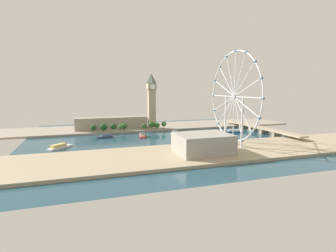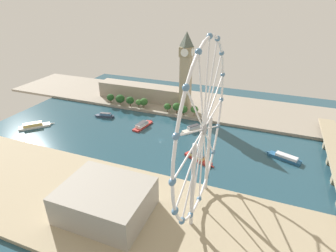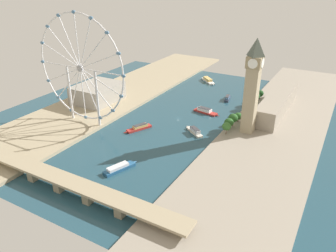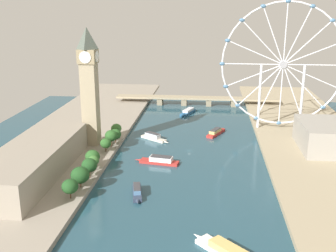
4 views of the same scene
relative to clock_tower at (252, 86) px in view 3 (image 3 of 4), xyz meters
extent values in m
plane|color=#234756|center=(76.99, -0.17, -50.06)|extent=(371.20, 371.20, 0.00)
cube|color=gray|center=(-23.61, -0.17, -48.56)|extent=(90.00, 520.00, 3.00)
cube|color=tan|center=(177.59, -0.17, -48.56)|extent=(90.00, 520.00, 3.00)
cube|color=tan|center=(0.00, 0.00, -15.15)|extent=(11.60, 11.60, 63.82)
cube|color=#928260|center=(0.00, 0.00, 22.01)|extent=(13.45, 13.45, 10.49)
pyramid|color=#4C564C|center=(0.00, 0.00, 35.35)|extent=(12.18, 12.18, 16.18)
cylinder|color=white|center=(0.00, 6.96, 22.01)|extent=(8.81, 0.50, 8.81)
cylinder|color=white|center=(0.00, -6.96, 22.01)|extent=(8.81, 0.50, 8.81)
cylinder|color=white|center=(6.96, 0.00, 22.01)|extent=(0.50, 8.81, 8.81)
cylinder|color=white|center=(-6.96, 0.00, 22.01)|extent=(0.50, 8.81, 8.81)
cube|color=gray|center=(-12.62, -65.36, -37.37)|extent=(22.00, 114.71, 19.37)
cylinder|color=#513823|center=(14.60, -95.24, -45.28)|extent=(0.80, 0.80, 3.55)
ellipsoid|color=#1E471E|center=(14.60, -95.24, -39.76)|extent=(9.37, 9.37, 8.43)
cylinder|color=#513823|center=(15.77, -80.25, -45.40)|extent=(0.80, 0.80, 3.32)
ellipsoid|color=#1E471E|center=(15.77, -80.25, -39.21)|extent=(11.30, 11.30, 10.17)
cylinder|color=#513823|center=(17.05, -65.51, -44.86)|extent=(0.80, 0.80, 4.39)
ellipsoid|color=#1E471E|center=(17.05, -65.51, -38.70)|extent=(9.91, 9.91, 8.92)
cylinder|color=#513823|center=(16.47, -54.15, -45.00)|extent=(0.80, 0.80, 4.12)
ellipsoid|color=#386B2D|center=(16.47, -54.15, -39.93)|extent=(7.52, 7.52, 6.77)
cylinder|color=#513823|center=(14.16, -48.25, -45.21)|extent=(0.80, 0.80, 3.70)
ellipsoid|color=#285623|center=(14.16, -48.25, -39.39)|extent=(9.91, 9.91, 8.92)
cylinder|color=#513823|center=(15.20, -16.76, -45.45)|extent=(0.80, 0.80, 3.21)
ellipsoid|color=#285623|center=(15.20, -16.76, -40.51)|extent=(8.36, 8.36, 7.52)
cylinder|color=#513823|center=(16.56, -4.67, -44.65)|extent=(0.80, 0.80, 4.81)
ellipsoid|color=#285623|center=(16.56, -4.67, -38.33)|extent=(9.78, 9.78, 8.80)
cylinder|color=#513823|center=(15.77, 16.45, -44.63)|extent=(0.80, 0.80, 4.85)
ellipsoid|color=#386B2D|center=(15.77, 16.45, -38.77)|extent=(8.59, 8.59, 7.74)
cylinder|color=#513823|center=(17.72, 4.18, -45.33)|extent=(0.80, 0.80, 3.45)
ellipsoid|color=#285623|center=(17.72, 4.18, -39.89)|extent=(9.30, 9.30, 8.37)
torus|color=silver|center=(154.03, 60.41, 9.82)|extent=(106.27, 1.62, 106.27)
cylinder|color=#99999E|center=(154.03, 60.41, 9.82)|extent=(6.28, 3.00, 6.28)
cylinder|color=silver|center=(180.19, 60.41, 9.82)|extent=(52.33, 0.97, 0.97)
cylinder|color=silver|center=(178.20, 60.41, 19.83)|extent=(48.71, 0.97, 20.92)
cylinder|color=silver|center=(172.53, 60.41, 28.32)|extent=(37.69, 0.97, 37.69)
cylinder|color=silver|center=(164.04, 60.41, 33.99)|extent=(20.92, 0.97, 48.71)
cylinder|color=silver|center=(154.03, 60.41, 35.98)|extent=(0.97, 0.97, 52.33)
cylinder|color=silver|center=(144.02, 60.41, 33.99)|extent=(20.92, 0.97, 48.71)
cylinder|color=silver|center=(135.53, 60.41, 28.32)|extent=(37.69, 0.97, 37.69)
cylinder|color=silver|center=(129.86, 60.41, 19.83)|extent=(48.71, 0.97, 20.92)
cylinder|color=silver|center=(127.87, 60.41, 9.82)|extent=(52.33, 0.97, 0.97)
cylinder|color=silver|center=(129.86, 60.41, -0.20)|extent=(48.71, 0.97, 20.92)
cylinder|color=silver|center=(135.53, 60.41, -8.68)|extent=(37.69, 0.97, 37.69)
cylinder|color=silver|center=(144.02, 60.41, -14.36)|extent=(20.92, 0.97, 48.71)
cylinder|color=silver|center=(154.03, 60.41, -16.35)|extent=(0.97, 0.97, 52.33)
cylinder|color=silver|center=(164.04, 60.41, -14.36)|extent=(20.92, 0.97, 48.71)
cylinder|color=silver|center=(172.53, 60.41, -8.68)|extent=(37.69, 0.97, 37.69)
cylinder|color=silver|center=(178.20, 60.41, -0.20)|extent=(48.71, 0.97, 20.92)
ellipsoid|color=teal|center=(206.36, 60.41, 9.82)|extent=(4.80, 3.20, 3.20)
ellipsoid|color=teal|center=(202.37, 60.41, 29.84)|extent=(4.80, 3.20, 3.20)
ellipsoid|color=teal|center=(191.03, 60.41, 46.82)|extent=(4.80, 3.20, 3.20)
ellipsoid|color=teal|center=(174.05, 60.41, 58.16)|extent=(4.80, 3.20, 3.20)
ellipsoid|color=teal|center=(154.03, 60.41, 62.14)|extent=(4.80, 3.20, 3.20)
ellipsoid|color=teal|center=(134.01, 60.41, 58.16)|extent=(4.80, 3.20, 3.20)
ellipsoid|color=teal|center=(117.03, 60.41, 46.82)|extent=(4.80, 3.20, 3.20)
ellipsoid|color=teal|center=(105.69, 60.41, 29.84)|extent=(4.80, 3.20, 3.20)
ellipsoid|color=teal|center=(101.70, 60.41, 9.82)|extent=(4.80, 3.20, 3.20)
ellipsoid|color=teal|center=(105.69, 60.41, -10.21)|extent=(4.80, 3.20, 3.20)
ellipsoid|color=teal|center=(117.03, 60.41, -27.18)|extent=(4.80, 3.20, 3.20)
ellipsoid|color=teal|center=(134.01, 60.41, -38.53)|extent=(4.80, 3.20, 3.20)
ellipsoid|color=teal|center=(154.03, 60.41, -42.51)|extent=(4.80, 3.20, 3.20)
ellipsoid|color=teal|center=(174.05, 60.41, -38.53)|extent=(4.80, 3.20, 3.20)
ellipsoid|color=teal|center=(191.03, 60.41, -27.18)|extent=(4.80, 3.20, 3.20)
ellipsoid|color=teal|center=(202.37, 60.41, -10.21)|extent=(4.80, 3.20, 3.20)
cylinder|color=silver|center=(172.34, 60.41, -18.62)|extent=(2.40, 2.40, 56.87)
cylinder|color=silver|center=(135.72, 60.41, -18.62)|extent=(2.40, 2.40, 56.87)
cube|color=gray|center=(183.28, 6.84, -36.98)|extent=(43.92, 54.77, 20.16)
cube|color=tan|center=(76.99, 154.75, -41.80)|extent=(183.20, 15.15, 2.00)
cube|color=gray|center=(35.29, 154.75, -46.43)|extent=(6.00, 13.63, 7.26)
cube|color=gray|center=(63.09, 154.75, -46.43)|extent=(6.00, 13.63, 7.26)
cube|color=gray|center=(90.89, 154.75, -46.43)|extent=(6.00, 13.63, 7.26)
cube|color=gray|center=(118.69, 154.75, -46.43)|extent=(6.00, 13.63, 7.26)
cube|color=#2D384C|center=(50.30, -81.39, -48.79)|extent=(9.08, 21.32, 2.53)
cone|color=#2D384C|center=(52.69, -93.19, -48.79)|extent=(3.22, 4.16, 2.53)
cube|color=teal|center=(50.09, -80.38, -46.32)|extent=(6.82, 13.96, 2.41)
cube|color=#38383D|center=(50.09, -80.38, -44.88)|extent=(6.36, 12.61, 0.47)
cube|color=#B22D28|center=(57.10, -29.13, -49.12)|extent=(28.73, 12.19, 1.87)
cone|color=#B22D28|center=(41.15, -26.48, -49.12)|extent=(5.25, 2.67, 1.87)
cube|color=white|center=(58.47, -29.36, -46.54)|extent=(16.99, 9.05, 3.28)
cube|color=#38383D|center=(58.47, -29.36, -44.72)|extent=(15.35, 8.48, 0.35)
cube|color=#B22D28|center=(98.11, 44.35, -48.91)|extent=(16.80, 27.00, 2.30)
cone|color=#B22D28|center=(104.70, 58.57, -48.91)|extent=(4.13, 5.37, 2.30)
cube|color=#DBB766|center=(97.54, 43.13, -46.53)|extent=(11.14, 16.26, 2.46)
cube|color=#38383D|center=(97.54, 43.13, -45.05)|extent=(10.27, 14.75, 0.48)
cube|color=#235684|center=(69.60, 114.57, -48.80)|extent=(15.58, 27.91, 2.51)
cone|color=#235684|center=(64.36, 99.70, -48.80)|extent=(3.99, 5.44, 2.51)
cube|color=silver|center=(70.05, 115.85, -46.40)|extent=(11.57, 19.16, 2.31)
cube|color=beige|center=(45.85, 23.75, -49.08)|extent=(23.63, 19.21, 1.95)
cone|color=beige|center=(57.68, 15.21, -49.08)|extent=(4.80, 4.22, 1.95)
cube|color=silver|center=(44.83, 24.48, -46.42)|extent=(14.09, 11.98, 3.38)
cube|color=#38383D|center=(44.83, 24.48, -44.47)|extent=(12.82, 10.98, 0.53)
cube|color=white|center=(100.62, -137.35, -48.99)|extent=(28.23, 27.56, 2.13)
cone|color=white|center=(87.44, -124.70, -48.99)|extent=(5.56, 5.46, 2.13)
cube|color=#DBB766|center=(101.76, -138.44, -46.30)|extent=(18.07, 17.73, 3.26)
camera|label=1|loc=(428.17, -111.36, 20.32)|focal=28.42mm
camera|label=2|loc=(293.95, 92.54, 82.57)|focal=29.20mm
camera|label=3|loc=(-76.10, 291.12, 95.86)|focal=35.19mm
camera|label=4|loc=(91.20, -298.77, 57.18)|focal=43.52mm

